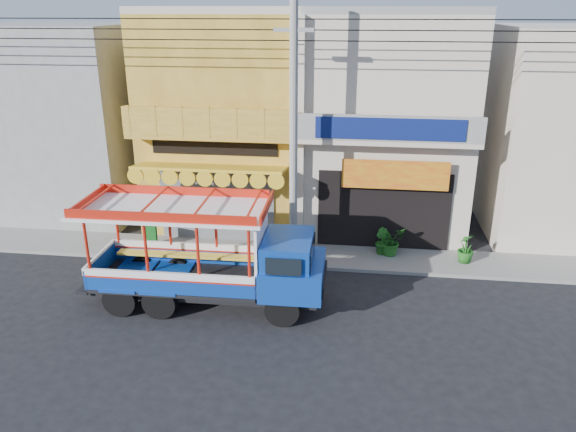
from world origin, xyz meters
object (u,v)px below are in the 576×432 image
Objects in this scene: potted_plant_b at (381,241)px; potted_plant_c at (466,248)px; songthaew_truck at (222,256)px; utility_pole at (298,118)px; potted_plant_a at (391,241)px; green_sign at (151,237)px.

potted_plant_c is (2.81, -0.35, 0.04)m from potted_plant_b.
songthaew_truck is 6.21m from potted_plant_b.
utility_pole reaches higher than potted_plant_a.
potted_plant_c is at bearing -114.64° from potted_plant_b.
green_sign is 0.98× the size of potted_plant_b.
potted_plant_b is at bearing 136.43° from potted_plant_a.
utility_pole is at bearing 162.53° from potted_plant_a.
utility_pole is 4.89m from songthaew_truck.
utility_pole is at bearing -6.22° from green_sign.
green_sign is 0.87× the size of potted_plant_a.
potted_plant_c is at bearing 7.53° from utility_pole.
songthaew_truck is 6.43m from potted_plant_a.
potted_plant_c reaches higher than green_sign.
utility_pole is 5.37m from potted_plant_b.
green_sign is 8.51m from potted_plant_a.
utility_pole reaches higher than green_sign.
songthaew_truck reaches higher than potted_plant_a.
potted_plant_b is at bearing 40.85° from songthaew_truck.
potted_plant_b is (4.64, 4.01, -0.98)m from songthaew_truck.
green_sign is 10.97m from potted_plant_c.
potted_plant_b is at bearing -71.05° from potted_plant_c.
potted_plant_a reaches higher than potted_plant_c.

